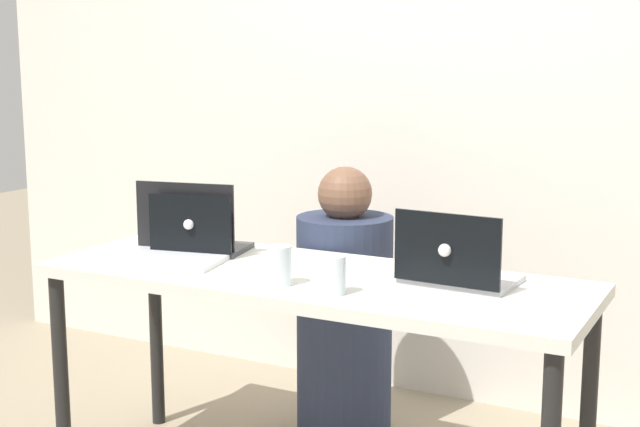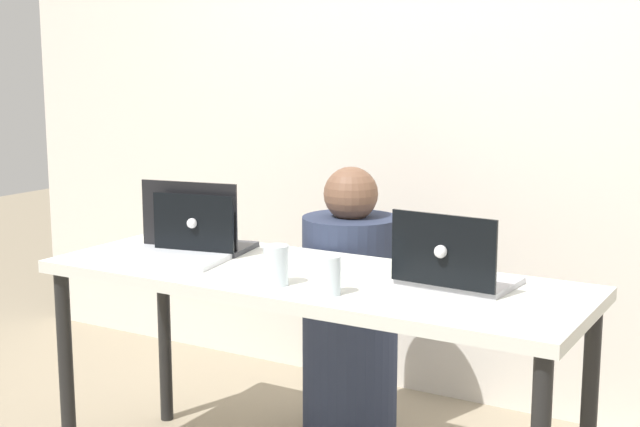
% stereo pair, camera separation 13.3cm
% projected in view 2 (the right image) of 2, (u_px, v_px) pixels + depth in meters
% --- Properties ---
extents(back_wall, '(4.52, 0.10, 2.52)m').
position_uv_depth(back_wall, '(447.00, 96.00, 3.62)').
color(back_wall, silver).
rests_on(back_wall, ground).
extents(desk, '(1.74, 0.62, 0.75)m').
position_uv_depth(desk, '(310.00, 296.00, 2.80)').
color(desk, silver).
rests_on(desk, ground).
extents(person_at_center, '(0.43, 0.43, 1.03)m').
position_uv_depth(person_at_center, '(350.00, 318.00, 3.33)').
color(person_at_center, '#29314A').
rests_on(person_at_center, ground).
extents(laptop_back_left, '(0.33, 0.27, 0.21)m').
position_uv_depth(laptop_back_left, '(203.00, 238.00, 3.08)').
color(laptop_back_left, '#35363C').
rests_on(laptop_back_left, desk).
extents(laptop_front_left, '(0.40, 0.32, 0.25)m').
position_uv_depth(laptop_front_left, '(178.00, 242.00, 2.99)').
color(laptop_front_left, silver).
rests_on(laptop_front_left, desk).
extents(laptop_back_right, '(0.34, 0.28, 0.23)m').
position_uv_depth(laptop_back_right, '(454.00, 270.00, 2.61)').
color(laptop_back_right, '#B4B2BA').
rests_on(laptop_back_right, desk).
extents(water_glass_right, '(0.06, 0.06, 0.11)m').
position_uv_depth(water_glass_right, '(330.00, 278.00, 2.53)').
color(water_glass_right, silver).
rests_on(water_glass_right, desk).
extents(water_glass_center, '(0.07, 0.07, 0.12)m').
position_uv_depth(water_glass_center, '(276.00, 268.00, 2.63)').
color(water_glass_center, silver).
rests_on(water_glass_center, desk).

